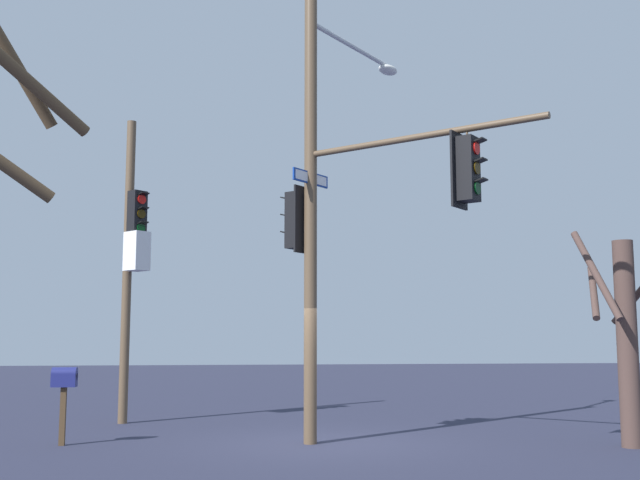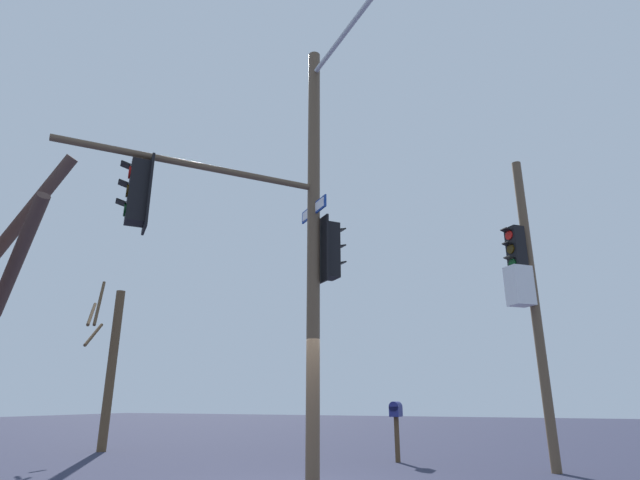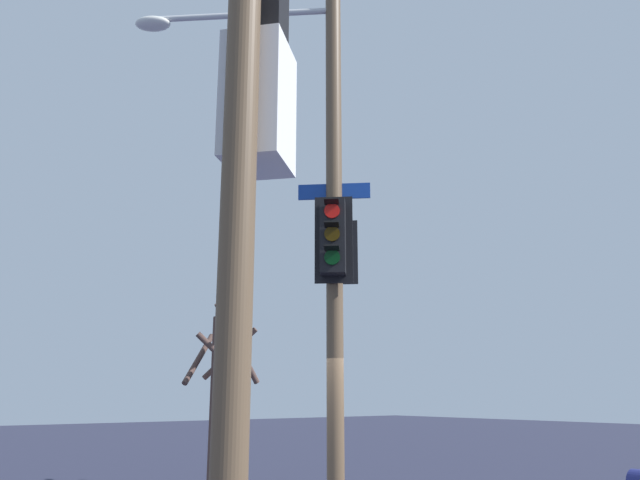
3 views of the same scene
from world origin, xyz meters
TOP-DOWN VIEW (x-y plane):
  - ground_plane at (0.00, 0.00)m, footprint 80.00×80.00m
  - main_signal_pole_assembly at (-0.23, -0.31)m, footprint 5.79×4.07m
  - secondary_pole_assembly at (3.78, 4.04)m, footprint 0.71×0.67m
  - mailbox at (0.41, 4.79)m, footprint 0.25×0.44m
  - bare_tree_behind_pole at (-1.15, -5.37)m, footprint 1.78×1.74m

SIDE VIEW (x-z plane):
  - ground_plane at x=0.00m, z-range 0.00..0.00m
  - mailbox at x=0.41m, z-range 0.40..1.81m
  - bare_tree_behind_pole at x=-1.15m, z-range 0.08..4.04m
  - secondary_pole_assembly at x=3.78m, z-range 0.36..7.45m
  - main_signal_pole_assembly at x=-0.23m, z-range 0.43..9.05m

